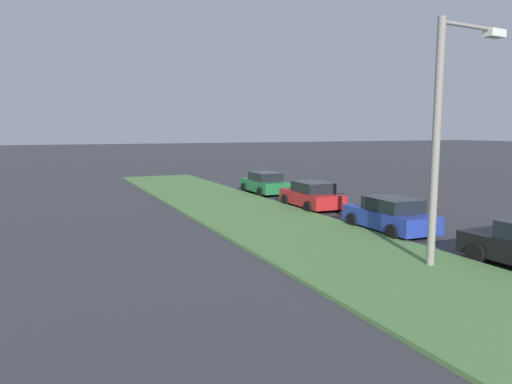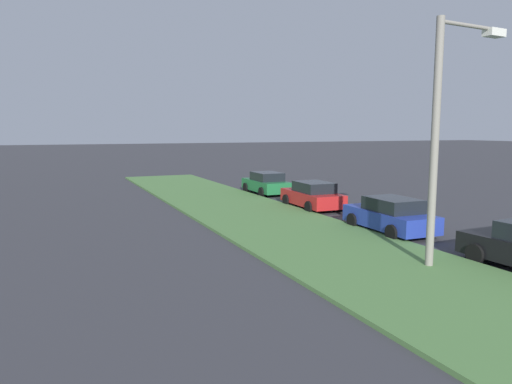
{
  "view_description": "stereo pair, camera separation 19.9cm",
  "coord_description": "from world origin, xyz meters",
  "px_view_note": "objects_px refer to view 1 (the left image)",
  "views": [
    {
      "loc": [
        -2.67,
        17.58,
        4.24
      ],
      "look_at": [
        15.34,
        9.4,
        1.65
      ],
      "focal_mm": 33.15,
      "sensor_mm": 36.0,
      "label": 1
    },
    {
      "loc": [
        -2.75,
        17.4,
        4.24
      ],
      "look_at": [
        15.34,
        9.4,
        1.65
      ],
      "focal_mm": 33.15,
      "sensor_mm": 36.0,
      "label": 2
    }
  ],
  "objects_px": {
    "parked_car_red": "(311,195)",
    "parked_car_green": "(264,183)",
    "streetlight": "(445,125)",
    "parked_car_blue": "(390,215)"
  },
  "relations": [
    {
      "from": "parked_car_red",
      "to": "parked_car_green",
      "type": "distance_m",
      "value": 6.4
    },
    {
      "from": "parked_car_red",
      "to": "streetlight",
      "type": "bearing_deg",
      "value": 171.13
    },
    {
      "from": "streetlight",
      "to": "parked_car_blue",
      "type": "bearing_deg",
      "value": -23.38
    },
    {
      "from": "parked_car_green",
      "to": "parked_car_blue",
      "type": "bearing_deg",
      "value": 178.99
    },
    {
      "from": "parked_car_green",
      "to": "streetlight",
      "type": "relative_size",
      "value": 0.58
    },
    {
      "from": "parked_car_blue",
      "to": "parked_car_green",
      "type": "xyz_separation_m",
      "value": [
        12.97,
        -0.37,
        0.0
      ]
    },
    {
      "from": "parked_car_red",
      "to": "parked_car_green",
      "type": "relative_size",
      "value": 1.01
    },
    {
      "from": "parked_car_blue",
      "to": "parked_car_green",
      "type": "height_order",
      "value": "same"
    },
    {
      "from": "parked_car_green",
      "to": "streetlight",
      "type": "distance_m",
      "value": 18.17
    },
    {
      "from": "parked_car_blue",
      "to": "parked_car_red",
      "type": "bearing_deg",
      "value": 0.41
    }
  ]
}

